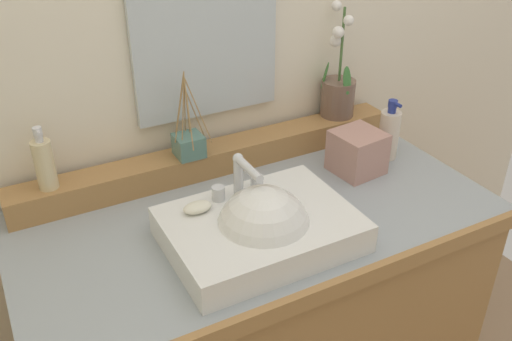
# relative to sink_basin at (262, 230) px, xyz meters

# --- Properties ---
(wall_back) EXTENTS (2.88, 0.20, 2.47)m
(wall_back) POSITION_rel_sink_basin_xyz_m (0.05, 0.54, 0.35)
(wall_back) COLOR beige
(wall_back) RESTS_ON ground
(vanity_cabinet) EXTENTS (1.23, 0.64, 0.85)m
(vanity_cabinet) POSITION_rel_sink_basin_xyz_m (0.05, 0.12, -0.46)
(vanity_cabinet) COLOR #A57642
(vanity_cabinet) RESTS_ON ground
(back_ledge) EXTENTS (1.16, 0.10, 0.07)m
(back_ledge) POSITION_rel_sink_basin_xyz_m (0.05, 0.38, -0.00)
(back_ledge) COLOR #A57642
(back_ledge) RESTS_ON vanity_cabinet
(sink_basin) EXTENTS (0.44, 0.32, 0.26)m
(sink_basin) POSITION_rel_sink_basin_xyz_m (0.00, 0.00, 0.00)
(sink_basin) COLOR white
(sink_basin) RESTS_ON vanity_cabinet
(soap_bar) EXTENTS (0.07, 0.04, 0.02)m
(soap_bar) POSITION_rel_sink_basin_xyz_m (-0.12, 0.10, 0.05)
(soap_bar) COLOR silver
(soap_bar) RESTS_ON sink_basin
(potted_plant) EXTENTS (0.11, 0.11, 0.36)m
(potted_plant) POSITION_rel_sink_basin_xyz_m (0.48, 0.39, 0.12)
(potted_plant) COLOR brown
(potted_plant) RESTS_ON back_ledge
(soap_dispenser) EXTENTS (0.05, 0.05, 0.17)m
(soap_dispenser) POSITION_rel_sink_basin_xyz_m (-0.41, 0.37, 0.11)
(soap_dispenser) COLOR beige
(soap_dispenser) RESTS_ON back_ledge
(reed_diffuser) EXTENTS (0.09, 0.11, 0.24)m
(reed_diffuser) POSITION_rel_sink_basin_xyz_m (-0.03, 0.36, 0.07)
(reed_diffuser) COLOR slate
(reed_diffuser) RESTS_ON back_ledge
(lotion_bottle) EXTENTS (0.06, 0.06, 0.19)m
(lotion_bottle) POSITION_rel_sink_basin_xyz_m (0.54, 0.20, 0.04)
(lotion_bottle) COLOR beige
(lotion_bottle) RESTS_ON vanity_cabinet
(tissue_box) EXTENTS (0.14, 0.14, 0.12)m
(tissue_box) POSITION_rel_sink_basin_xyz_m (0.41, 0.17, 0.02)
(tissue_box) COLOR tan
(tissue_box) RESTS_ON vanity_cabinet
(mirror) EXTENTS (0.42, 0.02, 0.62)m
(mirror) POSITION_rel_sink_basin_xyz_m (0.06, 0.43, 0.43)
(mirror) COLOR silver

